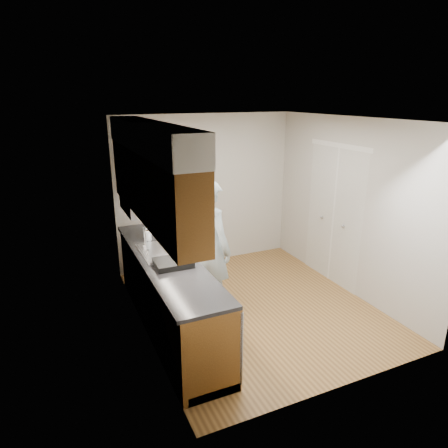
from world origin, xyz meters
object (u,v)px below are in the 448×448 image
soap_bottle_a (148,232)px  dish_rack (173,263)px  soap_bottle_c (148,229)px  soap_bottle_b (147,229)px  person (210,239)px

soap_bottle_a → dish_rack: 0.89m
soap_bottle_a → soap_bottle_c: size_ratio=1.67×
soap_bottle_a → soap_bottle_c: 0.28m
soap_bottle_c → dish_rack: soap_bottle_c is taller
soap_bottle_a → soap_bottle_b: bearing=77.7°
person → soap_bottle_b: 0.93m
dish_rack → person: bearing=34.0°
person → dish_rack: bearing=98.8°
person → soap_bottle_c: 0.98m
soap_bottle_b → soap_bottle_c: size_ratio=1.38×
dish_rack → soap_bottle_b: bearing=92.9°
person → soap_bottle_c: (-0.60, 0.77, -0.02)m
soap_bottle_a → dish_rack: (0.07, -0.89, -0.10)m
soap_bottle_c → dish_rack: size_ratio=0.38×
soap_bottle_b → soap_bottle_c: (0.03, 0.08, -0.03)m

